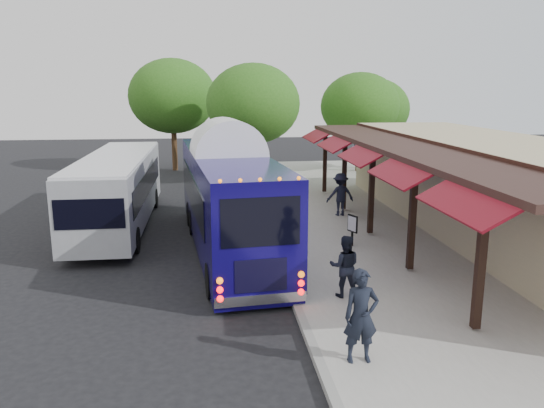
{
  "coord_description": "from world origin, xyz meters",
  "views": [
    {
      "loc": [
        -2.01,
        -14.4,
        5.49
      ],
      "look_at": [
        -0.08,
        2.22,
        1.8
      ],
      "focal_mm": 35.0,
      "sensor_mm": 36.0,
      "label": 1
    }
  ],
  "objects_px": {
    "ped_a": "(361,316)",
    "ped_c": "(274,195)",
    "coach_bus": "(228,195)",
    "city_bus": "(118,187)",
    "ped_d": "(340,194)",
    "sign_board": "(352,225)",
    "ped_b": "(345,266)"
  },
  "relations": [
    {
      "from": "ped_a",
      "to": "ped_c",
      "type": "height_order",
      "value": "ped_a"
    },
    {
      "from": "coach_bus",
      "to": "city_bus",
      "type": "height_order",
      "value": "coach_bus"
    },
    {
      "from": "ped_d",
      "to": "sign_board",
      "type": "height_order",
      "value": "ped_d"
    },
    {
      "from": "ped_d",
      "to": "ped_c",
      "type": "bearing_deg",
      "value": -11.01
    },
    {
      "from": "coach_bus",
      "to": "ped_b",
      "type": "distance_m",
      "value": 5.76
    },
    {
      "from": "coach_bus",
      "to": "ped_c",
      "type": "xyz_separation_m",
      "value": [
        2.05,
        4.12,
        -0.86
      ]
    },
    {
      "from": "city_bus",
      "to": "sign_board",
      "type": "xyz_separation_m",
      "value": [
        8.46,
        -4.25,
        -0.7
      ]
    },
    {
      "from": "coach_bus",
      "to": "ped_b",
      "type": "height_order",
      "value": "coach_bus"
    },
    {
      "from": "ped_c",
      "to": "sign_board",
      "type": "distance_m",
      "value": 5.16
    },
    {
      "from": "coach_bus",
      "to": "sign_board",
      "type": "xyz_separation_m",
      "value": [
        4.19,
        -0.58,
        -1.03
      ]
    },
    {
      "from": "ped_c",
      "to": "ped_a",
      "type": "bearing_deg",
      "value": 50.96
    },
    {
      "from": "city_bus",
      "to": "ped_c",
      "type": "xyz_separation_m",
      "value": [
        6.32,
        0.44,
        -0.53
      ]
    },
    {
      "from": "city_bus",
      "to": "ped_b",
      "type": "relative_size",
      "value": 6.54
    },
    {
      "from": "ped_b",
      "to": "ped_d",
      "type": "height_order",
      "value": "ped_d"
    },
    {
      "from": "coach_bus",
      "to": "ped_a",
      "type": "bearing_deg",
      "value": -80.5
    },
    {
      "from": "coach_bus",
      "to": "sign_board",
      "type": "bearing_deg",
      "value": -13.81
    },
    {
      "from": "ped_a",
      "to": "sign_board",
      "type": "distance_m",
      "value": 7.92
    },
    {
      "from": "city_bus",
      "to": "sign_board",
      "type": "distance_m",
      "value": 9.5
    },
    {
      "from": "ped_a",
      "to": "sign_board",
      "type": "relative_size",
      "value": 1.76
    },
    {
      "from": "coach_bus",
      "to": "ped_c",
      "type": "bearing_deg",
      "value": 57.55
    },
    {
      "from": "coach_bus",
      "to": "ped_b",
      "type": "bearing_deg",
      "value": -66.34
    },
    {
      "from": "ped_d",
      "to": "ped_a",
      "type": "bearing_deg",
      "value": 72.7
    },
    {
      "from": "coach_bus",
      "to": "sign_board",
      "type": "distance_m",
      "value": 4.36
    },
    {
      "from": "coach_bus",
      "to": "ped_a",
      "type": "relative_size",
      "value": 5.94
    },
    {
      "from": "coach_bus",
      "to": "sign_board",
      "type": "height_order",
      "value": "coach_bus"
    },
    {
      "from": "coach_bus",
      "to": "ped_d",
      "type": "height_order",
      "value": "coach_bus"
    },
    {
      "from": "ped_b",
      "to": "ped_a",
      "type": "bearing_deg",
      "value": 92.16
    },
    {
      "from": "ped_a",
      "to": "city_bus",
      "type": "bearing_deg",
      "value": 118.36
    },
    {
      "from": "city_bus",
      "to": "ped_a",
      "type": "height_order",
      "value": "city_bus"
    },
    {
      "from": "ped_b",
      "to": "ped_c",
      "type": "bearing_deg",
      "value": -74.09
    },
    {
      "from": "ped_c",
      "to": "sign_board",
      "type": "height_order",
      "value": "ped_c"
    },
    {
      "from": "ped_c",
      "to": "ped_d",
      "type": "height_order",
      "value": "ped_d"
    }
  ]
}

